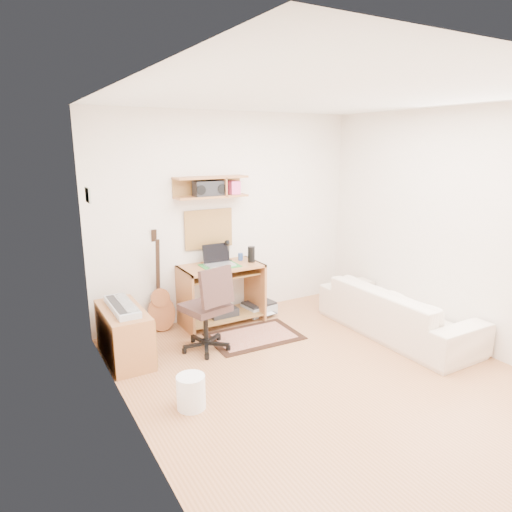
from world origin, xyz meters
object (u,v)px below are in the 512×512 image
desk (221,294)px  task_chair (205,307)px  cabinet (124,334)px  sofa (397,303)px  printer (259,307)px

desk → task_chair: 0.80m
task_chair → cabinet: 0.89m
task_chair → desk: bearing=38.1°
desk → sofa: bearing=-39.6°
printer → sofa: size_ratio=0.20×
sofa → printer: bearing=37.9°
desk → sofa: (1.64, -1.36, 0.01)m
desk → sofa: size_ratio=0.51×
task_chair → printer: size_ratio=2.45×
desk → printer: desk is taller
desk → sofa: 2.13m
cabinet → sofa: bearing=-18.2°
task_chair → sofa: task_chair is taller
desk → cabinet: (-1.32, -0.39, -0.10)m
cabinet → sofa: (2.96, -0.97, 0.11)m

